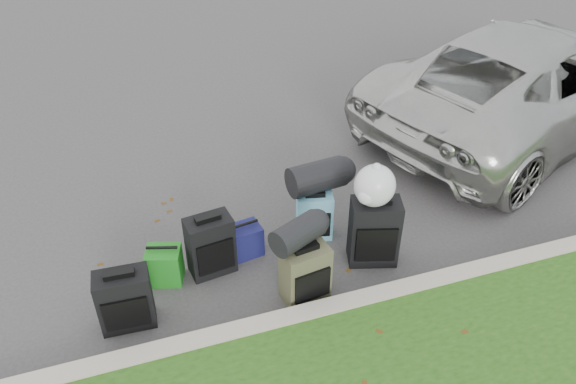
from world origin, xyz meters
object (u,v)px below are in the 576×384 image
object	(u,v)px
suitcase_large_black_right	(374,232)
tote_green	(165,265)
suitcase_small_black	(125,300)
tote_navy	(245,240)
suv	(529,79)
suitcase_olive	(305,273)
suitcase_teal	(315,216)
suitcase_large_black_left	(210,245)

from	to	relation	value
suitcase_large_black_right	tote_green	bearing A→B (deg)	-173.60
suitcase_small_black	tote_navy	distance (m)	1.34
suv	tote_navy	xyz separation A→B (m)	(-4.28, -1.37, -0.53)
suv	suitcase_olive	distance (m)	4.48
tote_navy	suitcase_small_black	bearing A→B (deg)	-163.93
suitcase_teal	suitcase_large_black_right	world-z (taller)	suitcase_large_black_right
suv	suitcase_teal	distance (m)	3.80
suitcase_olive	suv	bearing A→B (deg)	20.56
suitcase_olive	suitcase_large_black_right	xyz separation A→B (m)	(0.80, 0.27, 0.07)
suitcase_small_black	tote_navy	bearing A→B (deg)	28.15
suitcase_large_black_left	suitcase_olive	world-z (taller)	suitcase_large_black_left
suitcase_small_black	suitcase_olive	xyz separation A→B (m)	(1.57, -0.18, 0.00)
tote_green	tote_navy	xyz separation A→B (m)	(0.82, 0.12, -0.01)
suitcase_small_black	suitcase_teal	bearing A→B (deg)	20.22
suv	suitcase_olive	bearing A→B (deg)	98.02
suitcase_large_black_left	suitcase_large_black_right	bearing A→B (deg)	-20.68
suv	tote_green	world-z (taller)	suv
suitcase_small_black	suitcase_olive	distance (m)	1.58
tote_green	tote_navy	world-z (taller)	tote_green
suitcase_large_black_right	tote_navy	world-z (taller)	suitcase_large_black_right
suitcase_olive	tote_green	bearing A→B (deg)	144.25
suv	suitcase_large_black_right	distance (m)	3.65
suv	suitcase_olive	xyz separation A→B (m)	(-3.92, -2.12, -0.41)
suitcase_small_black	tote_green	distance (m)	0.60
suitcase_olive	tote_green	world-z (taller)	suitcase_olive
suitcase_small_black	tote_navy	world-z (taller)	suitcase_small_black
suitcase_olive	suitcase_teal	xyz separation A→B (m)	(0.39, 0.79, -0.03)
suitcase_teal	tote_green	xyz separation A→B (m)	(-1.57, -0.16, -0.08)
tote_navy	suitcase_teal	bearing A→B (deg)	-6.00
suitcase_small_black	suitcase_teal	world-z (taller)	suitcase_small_black
tote_green	suitcase_large_black_left	bearing A→B (deg)	15.82
suitcase_large_black_left	tote_navy	bearing A→B (deg)	11.91
suv	suitcase_large_black_left	xyz separation A→B (m)	(-4.65, -1.51, -0.38)
suitcase_large_black_right	tote_green	size ratio (longest dim) A/B	1.95
tote_green	suitcase_teal	bearing A→B (deg)	22.86
suitcase_olive	suitcase_large_black_right	distance (m)	0.85
tote_green	suitcase_large_black_right	bearing A→B (deg)	6.61
suitcase_large_black_left	suitcase_large_black_right	xyz separation A→B (m)	(1.54, -0.35, 0.04)
suitcase_olive	suitcase_teal	world-z (taller)	suitcase_olive
tote_green	suitcase_small_black	bearing A→B (deg)	-114.43
suitcase_teal	suitcase_large_black_right	xyz separation A→B (m)	(0.41, -0.52, 0.09)
suitcase_olive	suitcase_teal	bearing A→B (deg)	55.93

